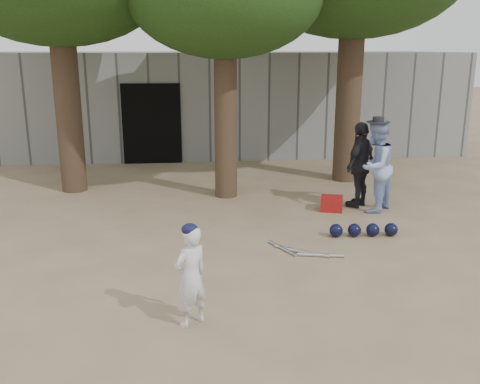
{
  "coord_description": "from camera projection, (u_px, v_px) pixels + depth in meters",
  "views": [
    {
      "loc": [
        -0.17,
        -7.06,
        3.16
      ],
      "look_at": [
        0.6,
        1.0,
        0.95
      ],
      "focal_mm": 40.0,
      "sensor_mm": 36.0,
      "label": 1
    }
  ],
  "objects": [
    {
      "name": "bat_pile",
      "position": [
        301.0,
        251.0,
        8.45
      ],
      "size": [
        1.08,
        0.79,
        0.06
      ],
      "color": "#AFB0B6",
      "rests_on": "ground"
    },
    {
      "name": "spectator_blue",
      "position": [
        375.0,
        167.0,
        10.41
      ],
      "size": [
        1.1,
        1.1,
        1.8
      ],
      "primitive_type": "imported",
      "rotation": [
        0.0,
        0.0,
        3.95
      ],
      "color": "#95B0E6",
      "rests_on": "ground"
    },
    {
      "name": "red_bag",
      "position": [
        332.0,
        204.0,
        10.6
      ],
      "size": [
        0.49,
        0.43,
        0.3
      ],
      "primitive_type": "cube",
      "rotation": [
        0.0,
        0.0,
        -0.29
      ],
      "color": "#A11715",
      "rests_on": "ground"
    },
    {
      "name": "back_building",
      "position": [
        194.0,
        100.0,
        17.16
      ],
      "size": [
        16.0,
        5.24,
        3.0
      ],
      "color": "gray",
      "rests_on": "ground"
    },
    {
      "name": "helmet_row",
      "position": [
        364.0,
        230.0,
        9.18
      ],
      "size": [
        1.19,
        0.27,
        0.23
      ],
      "color": "black",
      "rests_on": "ground"
    },
    {
      "name": "spectator_dark",
      "position": [
        360.0,
        165.0,
        10.74
      ],
      "size": [
        1.01,
        1.02,
        1.73
      ],
      "primitive_type": "imported",
      "rotation": [
        0.0,
        0.0,
        3.93
      ],
      "color": "black",
      "rests_on": "ground"
    },
    {
      "name": "boy_player",
      "position": [
        191.0,
        277.0,
        6.14
      ],
      "size": [
        0.53,
        0.5,
        1.21
      ],
      "primitive_type": "imported",
      "rotation": [
        0.0,
        0.0,
        3.8
      ],
      "color": "silver",
      "rests_on": "ground"
    },
    {
      "name": "ground",
      "position": [
        205.0,
        275.0,
        7.63
      ],
      "size": [
        70.0,
        70.0,
        0.0
      ],
      "primitive_type": "plane",
      "color": "#937C5E",
      "rests_on": "ground"
    }
  ]
}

